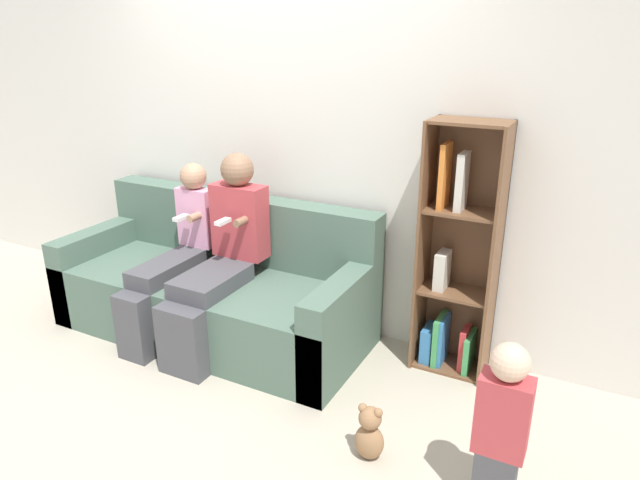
{
  "coord_description": "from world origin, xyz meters",
  "views": [
    {
      "loc": [
        1.99,
        -2.29,
        2.01
      ],
      "look_at": [
        0.49,
        0.6,
        0.79
      ],
      "focal_mm": 32.0,
      "sensor_mm": 36.0,
      "label": 1
    }
  ],
  "objects": [
    {
      "name": "child_seated",
      "position": [
        -0.54,
        0.4,
        0.58
      ],
      "size": [
        0.26,
        0.83,
        1.15
      ],
      "color": "#47474C",
      "rests_on": "ground_plane"
    },
    {
      "name": "ground_plane",
      "position": [
        0.0,
        0.0,
        0.0
      ],
      "size": [
        14.0,
        14.0,
        0.0
      ],
      "primitive_type": "plane",
      "color": "#B2A893"
    },
    {
      "name": "couch",
      "position": [
        -0.31,
        0.55,
        0.31
      ],
      "size": [
        2.17,
        0.89,
        0.91
      ],
      "color": "#4C6656",
      "rests_on": "ground_plane"
    },
    {
      "name": "adult_seated",
      "position": [
        -0.15,
        0.43,
        0.65
      ],
      "size": [
        0.37,
        0.83,
        1.26
      ],
      "color": "#47474C",
      "rests_on": "ground_plane"
    },
    {
      "name": "back_wall",
      "position": [
        0.0,
        1.02,
        1.27
      ],
      "size": [
        10.0,
        0.06,
        2.55
      ],
      "color": "silver",
      "rests_on": "ground_plane"
    },
    {
      "name": "toddler_standing",
      "position": [
        1.76,
        -0.18,
        0.43
      ],
      "size": [
        0.22,
        0.16,
        0.82
      ],
      "color": "#47474C",
      "rests_on": "ground_plane"
    },
    {
      "name": "bookshelf",
      "position": [
        1.26,
        0.87,
        0.67
      ],
      "size": [
        0.44,
        0.29,
        1.54
      ],
      "color": "brown",
      "rests_on": "ground_plane"
    },
    {
      "name": "teddy_bear",
      "position": [
        1.15,
        -0.15,
        0.14
      ],
      "size": [
        0.15,
        0.12,
        0.3
      ],
      "color": "#936B47",
      "rests_on": "ground_plane"
    }
  ]
}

